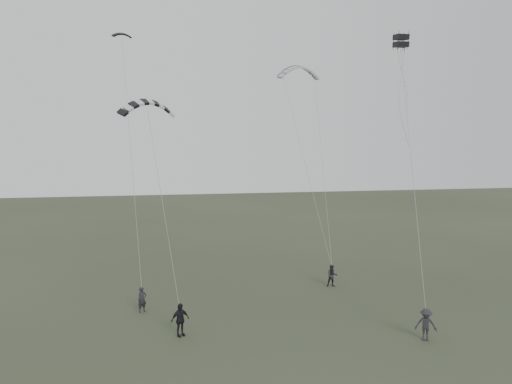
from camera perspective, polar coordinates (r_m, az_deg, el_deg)
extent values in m
plane|color=#2E3623|center=(28.00, 0.11, -15.85)|extent=(140.00, 140.00, 0.00)
imported|color=black|center=(31.65, -12.88, -11.91)|extent=(0.67, 0.58, 1.54)
imported|color=#222227|center=(36.37, 8.70, -9.43)|extent=(0.82, 0.67, 1.57)
imported|color=black|center=(27.65, -8.67, -14.23)|extent=(1.13, 0.86, 1.78)
imported|color=#242328|center=(28.23, 18.84, -14.14)|extent=(1.27, 1.06, 1.71)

